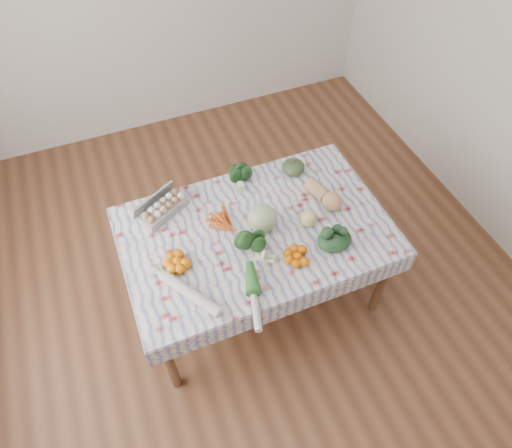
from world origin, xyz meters
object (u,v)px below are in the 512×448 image
(dining_table, at_px, (256,238))
(egg_carton, at_px, (164,209))
(cabbage, at_px, (262,218))
(grapefruit, at_px, (308,219))
(kabocha_squash, at_px, (293,167))
(butternut_squash, at_px, (324,194))

(dining_table, xyz_separation_m, egg_carton, (-0.49, 0.34, 0.13))
(egg_carton, bearing_deg, cabbage, -61.26)
(dining_table, distance_m, grapefruit, 0.36)
(egg_carton, relative_size, grapefruit, 3.14)
(dining_table, distance_m, egg_carton, 0.61)
(dining_table, bearing_deg, grapefruit, -13.97)
(kabocha_squash, bearing_deg, egg_carton, -178.18)
(kabocha_squash, xyz_separation_m, butternut_squash, (0.07, -0.31, 0.01))
(dining_table, distance_m, cabbage, 0.18)
(kabocha_squash, relative_size, grapefruit, 1.48)
(butternut_squash, bearing_deg, dining_table, 171.73)
(butternut_squash, bearing_deg, grapefruit, -157.46)
(dining_table, relative_size, grapefruit, 15.23)
(cabbage, xyz_separation_m, grapefruit, (0.28, -0.08, -0.04))
(dining_table, height_order, grapefruit, grapefruit)
(egg_carton, bearing_deg, dining_table, -63.73)
(egg_carton, relative_size, butternut_squash, 1.19)
(butternut_squash, height_order, grapefruit, butternut_squash)
(grapefruit, bearing_deg, egg_carton, 152.35)
(dining_table, height_order, kabocha_squash, kabocha_squash)
(egg_carton, height_order, cabbage, cabbage)
(grapefruit, bearing_deg, kabocha_squash, 76.50)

